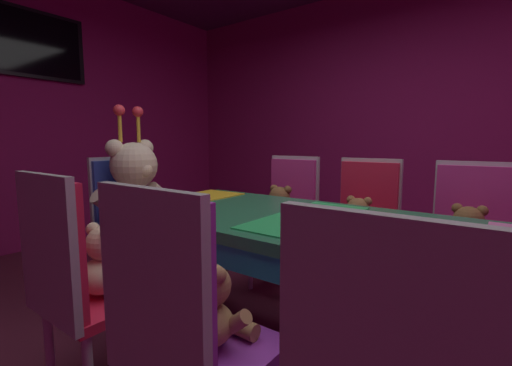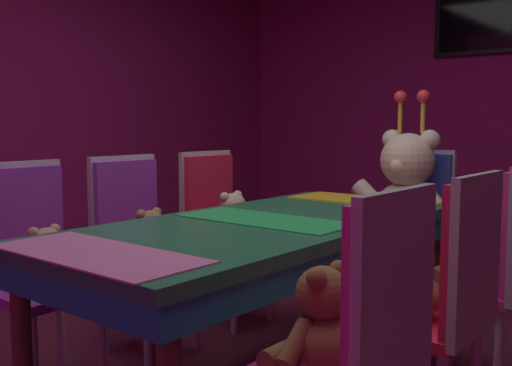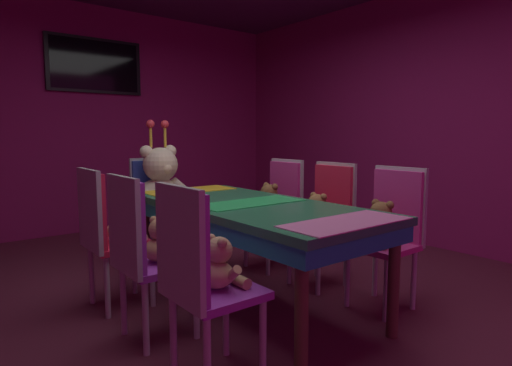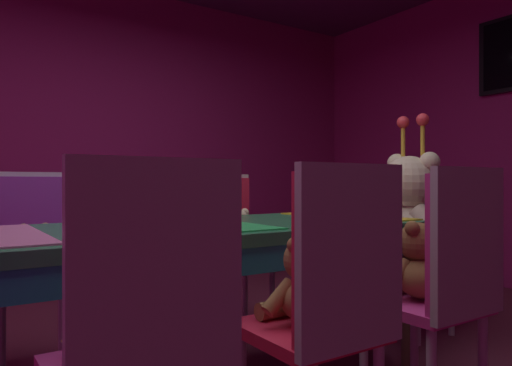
# 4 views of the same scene
# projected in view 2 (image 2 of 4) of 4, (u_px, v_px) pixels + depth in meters

# --- Properties ---
(wall_back) EXTENTS (5.20, 0.12, 2.80)m
(wall_back) POSITION_uv_depth(u_px,v_px,m) (504.00, 93.00, 4.92)
(wall_back) COLOR #8C1959
(wall_back) RESTS_ON ground_plane
(banquet_table) EXTENTS (0.90, 2.02, 0.75)m
(banquet_table) POSITION_uv_depth(u_px,v_px,m) (264.00, 241.00, 2.53)
(banquet_table) COLOR #26724C
(banquet_table) RESTS_ON ground_plane
(chair_left_0) EXTENTS (0.42, 0.41, 0.98)m
(chair_left_0) POSITION_uv_depth(u_px,v_px,m) (29.00, 252.00, 2.57)
(chair_left_0) COLOR purple
(chair_left_0) RESTS_ON ground_plane
(teddy_left_0) EXTENTS (0.22, 0.28, 0.27)m
(teddy_left_0) POSITION_uv_depth(u_px,v_px,m) (48.00, 262.00, 2.48)
(teddy_left_0) COLOR tan
(teddy_left_0) RESTS_ON chair_left_0
(chair_left_1) EXTENTS (0.42, 0.41, 0.98)m
(chair_left_1) POSITION_uv_depth(u_px,v_px,m) (133.00, 232.00, 3.04)
(chair_left_1) COLOR purple
(chair_left_1) RESTS_ON ground_plane
(teddy_left_1) EXTENTS (0.22, 0.29, 0.27)m
(teddy_left_1) POSITION_uv_depth(u_px,v_px,m) (152.00, 240.00, 2.95)
(teddy_left_1) COLOR #9E7247
(teddy_left_1) RESTS_ON chair_left_1
(chair_left_2) EXTENTS (0.42, 0.41, 0.98)m
(chair_left_2) POSITION_uv_depth(u_px,v_px,m) (216.00, 217.00, 3.51)
(chair_left_2) COLOR red
(chair_left_2) RESTS_ON ground_plane
(teddy_left_2) EXTENTS (0.25, 0.32, 0.30)m
(teddy_left_2) POSITION_uv_depth(u_px,v_px,m) (234.00, 222.00, 3.42)
(teddy_left_2) COLOR beige
(teddy_left_2) RESTS_ON chair_left_2
(chair_right_0) EXTENTS (0.42, 0.41, 0.98)m
(chair_right_0) POSITION_uv_depth(u_px,v_px,m) (367.00, 334.00, 1.57)
(chair_right_0) COLOR #CC338C
(chair_right_0) RESTS_ON ground_plane
(teddy_right_0) EXTENTS (0.25, 0.32, 0.31)m
(teddy_right_0) POSITION_uv_depth(u_px,v_px,m) (321.00, 325.00, 1.66)
(teddy_right_0) COLOR brown
(teddy_right_0) RESTS_ON chair_right_0
(chair_right_1) EXTENTS (0.42, 0.41, 0.98)m
(chair_right_1) POSITION_uv_depth(u_px,v_px,m) (452.00, 286.00, 2.03)
(chair_right_1) COLOR red
(chair_right_1) RESTS_ON ground_plane
(teddy_right_1) EXTENTS (0.24, 0.31, 0.29)m
(teddy_right_1) POSITION_uv_depth(u_px,v_px,m) (412.00, 282.00, 2.12)
(teddy_right_1) COLOR olive
(teddy_right_1) RESTS_ON chair_right_1
(chair_right_2) EXTENTS (0.42, 0.41, 0.98)m
(chair_right_2) POSITION_uv_depth(u_px,v_px,m) (505.00, 256.00, 2.48)
(chair_right_2) COLOR #CC338C
(chair_right_2) RESTS_ON ground_plane
(teddy_right_2) EXTENTS (0.26, 0.34, 0.32)m
(teddy_right_2) POSITION_uv_depth(u_px,v_px,m) (470.00, 252.00, 2.58)
(teddy_right_2) COLOR brown
(teddy_right_2) RESTS_ON chair_right_2
(throne_chair) EXTENTS (0.41, 0.42, 0.98)m
(throne_chair) POSITION_uv_depth(u_px,v_px,m) (417.00, 212.00, 3.73)
(throne_chair) COLOR #2D47B2
(throne_chair) RESTS_ON ground_plane
(king_teddy_bear) EXTENTS (0.69, 0.54, 0.89)m
(king_teddy_bear) POSITION_uv_depth(u_px,v_px,m) (406.00, 191.00, 3.58)
(king_teddy_bear) COLOR beige
(king_teddy_bear) RESTS_ON throne_chair
(wall_tv) EXTENTS (1.14, 0.06, 0.66)m
(wall_tv) POSITION_uv_depth(u_px,v_px,m) (504.00, 11.00, 4.79)
(wall_tv) COLOR black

